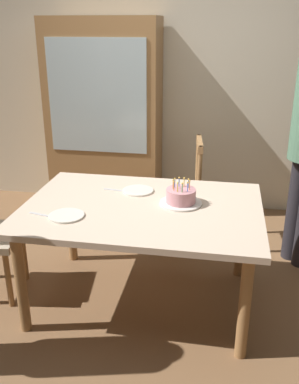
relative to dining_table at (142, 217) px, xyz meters
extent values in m
plane|color=brown|center=(0.00, 0.00, -0.65)|extent=(6.40, 6.40, 0.00)
cube|color=beige|center=(0.00, 1.85, 0.65)|extent=(6.40, 0.10, 2.60)
cube|color=beige|center=(0.00, 0.00, 0.06)|extent=(1.55, 1.10, 0.04)
cylinder|color=#9E7042|center=(-0.68, -0.45, -0.30)|extent=(0.07, 0.07, 0.68)
cylinder|color=#9E7042|center=(0.68, -0.45, -0.30)|extent=(0.07, 0.07, 0.68)
cylinder|color=#9E7042|center=(-0.68, 0.45, -0.30)|extent=(0.07, 0.07, 0.68)
cylinder|color=#9E7042|center=(0.68, 0.45, -0.30)|extent=(0.07, 0.07, 0.68)
cylinder|color=silver|center=(0.25, 0.08, 0.09)|extent=(0.28, 0.28, 0.01)
cylinder|color=#D18C93|center=(0.25, 0.08, 0.14)|extent=(0.19, 0.19, 0.09)
cylinder|color=#F2994C|center=(0.30, 0.08, 0.21)|extent=(0.01, 0.01, 0.05)
sphere|color=#FFC64C|center=(0.30, 0.08, 0.24)|extent=(0.01, 0.01, 0.01)
cylinder|color=#4C7FE5|center=(0.29, 0.11, 0.21)|extent=(0.01, 0.01, 0.05)
sphere|color=#FFC64C|center=(0.29, 0.11, 0.24)|extent=(0.01, 0.01, 0.01)
cylinder|color=yellow|center=(0.26, 0.13, 0.21)|extent=(0.01, 0.01, 0.05)
sphere|color=#FFC64C|center=(0.26, 0.13, 0.24)|extent=(0.01, 0.01, 0.01)
cylinder|color=#4C7FE5|center=(0.23, 0.13, 0.21)|extent=(0.01, 0.01, 0.05)
sphere|color=#FFC64C|center=(0.23, 0.13, 0.24)|extent=(0.01, 0.01, 0.01)
cylinder|color=#4C7FE5|center=(0.20, 0.11, 0.21)|extent=(0.01, 0.01, 0.05)
sphere|color=#FFC64C|center=(0.20, 0.11, 0.24)|extent=(0.01, 0.01, 0.01)
cylinder|color=#F2994C|center=(0.19, 0.08, 0.21)|extent=(0.01, 0.01, 0.05)
sphere|color=#FFC64C|center=(0.19, 0.08, 0.24)|extent=(0.01, 0.01, 0.01)
cylinder|color=#F2994C|center=(0.20, 0.05, 0.21)|extent=(0.01, 0.01, 0.05)
sphere|color=#FFC64C|center=(0.20, 0.05, 0.24)|extent=(0.01, 0.01, 0.01)
cylinder|color=yellow|center=(0.23, 0.03, 0.21)|extent=(0.01, 0.01, 0.05)
sphere|color=#FFC64C|center=(0.23, 0.03, 0.24)|extent=(0.01, 0.01, 0.01)
cylinder|color=#66CC72|center=(0.26, 0.03, 0.21)|extent=(0.01, 0.01, 0.05)
sphere|color=#FFC64C|center=(0.26, 0.03, 0.24)|extent=(0.01, 0.01, 0.01)
cylinder|color=#4C7FE5|center=(0.29, 0.05, 0.21)|extent=(0.01, 0.01, 0.05)
sphere|color=#FFC64C|center=(0.29, 0.05, 0.24)|extent=(0.01, 0.01, 0.01)
cylinder|color=silver|center=(-0.43, -0.25, 0.09)|extent=(0.22, 0.22, 0.01)
cylinder|color=silver|center=(-0.08, 0.25, 0.09)|extent=(0.22, 0.22, 0.01)
cube|color=silver|center=(-0.59, -0.26, 0.08)|extent=(0.18, 0.06, 0.01)
cube|color=silver|center=(-0.24, 0.24, 0.08)|extent=(0.18, 0.04, 0.01)
cube|color=beige|center=(0.11, 0.87, -0.20)|extent=(0.49, 0.49, 0.05)
cylinder|color=#9E7042|center=(-0.08, 1.02, -0.43)|extent=(0.04, 0.04, 0.42)
cylinder|color=#9E7042|center=(-0.04, 0.68, -0.43)|extent=(0.04, 0.04, 0.42)
cylinder|color=#9E7042|center=(0.26, 1.06, -0.43)|extent=(0.04, 0.04, 0.42)
cylinder|color=#9E7042|center=(0.30, 0.72, -0.43)|extent=(0.04, 0.04, 0.42)
cylinder|color=#9E7042|center=(0.29, 1.07, 0.05)|extent=(0.04, 0.04, 0.50)
cylinder|color=#9E7042|center=(0.33, 0.71, 0.05)|extent=(0.04, 0.04, 0.50)
cube|color=#9E7042|center=(0.31, 0.89, 0.27)|extent=(0.08, 0.40, 0.06)
cylinder|color=#9E7042|center=(-0.89, -0.24, -0.43)|extent=(0.04, 0.04, 0.42)
cylinder|color=#9E7042|center=(-0.93, 0.10, -0.43)|extent=(0.04, 0.04, 0.42)
cylinder|color=#262328|center=(1.11, 0.80, -0.21)|extent=(0.14, 0.14, 0.88)
cube|color=#9E7042|center=(-0.68, 1.56, 0.30)|extent=(1.10, 0.44, 1.90)
cube|color=silver|center=(-0.68, 1.34, 0.55)|extent=(0.94, 0.01, 1.04)
camera|label=1|loc=(0.50, -2.52, 1.19)|focal=40.08mm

